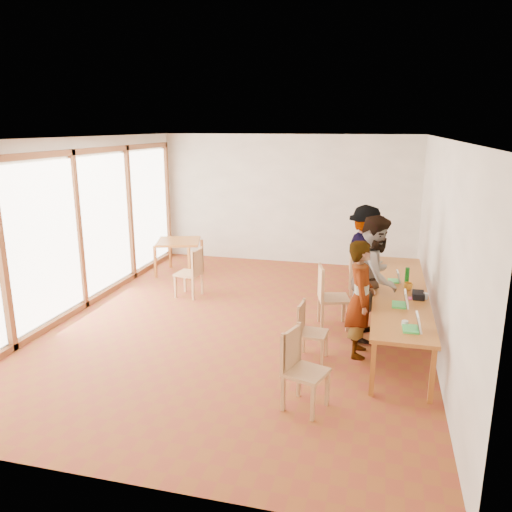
{
  "coord_description": "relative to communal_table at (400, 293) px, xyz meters",
  "views": [
    {
      "loc": [
        2.14,
        -7.48,
        3.18
      ],
      "look_at": [
        0.19,
        0.23,
        1.1
      ],
      "focal_mm": 35.0,
      "sensor_mm": 36.0,
      "label": 1
    }
  ],
  "objects": [
    {
      "name": "condiment_cup",
      "position": [
        0.02,
        -1.43,
        0.08
      ],
      "size": [
        0.08,
        0.08,
        0.06
      ],
      "primitive_type": "cylinder",
      "color": "white",
      "rests_on": "communal_table"
    },
    {
      "name": "chair_spare",
      "position": [
        -3.75,
        0.95,
        -0.13
      ],
      "size": [
        0.49,
        0.49,
        0.5
      ],
      "rotation": [
        0.0,
        0.0,
        3.03
      ],
      "color": "tan",
      "rests_on": "ground"
    },
    {
      "name": "clear_glass",
      "position": [
        0.34,
        -0.34,
        0.09
      ],
      "size": [
        0.07,
        0.07,
        0.09
      ],
      "primitive_type": "cylinder",
      "color": "silver",
      "rests_on": "communal_table"
    },
    {
      "name": "chair_far",
      "position": [
        -1.12,
        0.09,
        -0.08
      ],
      "size": [
        0.57,
        0.57,
        0.54
      ],
      "rotation": [
        0.0,
        0.0,
        0.25
      ],
      "color": "tan",
      "rests_on": "ground"
    },
    {
      "name": "side_table",
      "position": [
        -4.61,
        2.32,
        -0.03
      ],
      "size": [
        0.9,
        0.9,
        0.75
      ],
      "rotation": [
        0.0,
        0.0,
        0.29
      ],
      "color": "#A75C25",
      "rests_on": "ground"
    },
    {
      "name": "laptop_mid",
      "position": [
        0.01,
        -0.73,
        0.11
      ],
      "size": [
        0.23,
        0.27,
        0.22
      ],
      "rotation": [
        0.0,
        0.0,
        -0.02
      ],
      "color": "green",
      "rests_on": "communal_table"
    },
    {
      "name": "pink_phone",
      "position": [
        0.13,
        -0.38,
        0.05
      ],
      "size": [
        0.05,
        0.1,
        0.01
      ],
      "primitive_type": "cube",
      "color": "#EC3C93",
      "rests_on": "communal_table"
    },
    {
      "name": "laptop_near",
      "position": [
        0.13,
        -1.57,
        0.11
      ],
      "size": [
        0.23,
        0.27,
        0.22
      ],
      "rotation": [
        0.0,
        0.0,
        0.03
      ],
      "color": "green",
      "rests_on": "communal_table"
    },
    {
      "name": "communal_table",
      "position": [
        0.0,
        0.0,
        0.0
      ],
      "size": [
        0.8,
        4.0,
        0.75
      ],
      "color": "#A75C25",
      "rests_on": "ground"
    },
    {
      "name": "green_bottle",
      "position": [
        0.1,
        0.29,
        0.19
      ],
      "size": [
        0.07,
        0.07,
        0.28
      ],
      "primitive_type": "cylinder",
      "color": "#0F691A",
      "rests_on": "communal_table"
    },
    {
      "name": "laptop_far",
      "position": [
        -0.06,
        0.41,
        0.1
      ],
      "size": [
        0.21,
        0.23,
        0.18
      ],
      "rotation": [
        0.0,
        0.0,
        0.09
      ],
      "color": "green",
      "rests_on": "communal_table"
    },
    {
      "name": "window_wall",
      "position": [
        -5.46,
        -0.08,
        0.8
      ],
      "size": [
        0.1,
        8.0,
        3.0
      ],
      "primitive_type": "cube",
      "color": "white",
      "rests_on": "ground"
    },
    {
      "name": "ceiling",
      "position": [
        -2.5,
        -0.08,
        2.32
      ],
      "size": [
        6.0,
        8.0,
        0.04
      ],
      "primitive_type": "cube",
      "color": "white",
      "rests_on": "wall_back"
    },
    {
      "name": "wall_front",
      "position": [
        -2.5,
        -4.08,
        0.8
      ],
      "size": [
        6.0,
        0.1,
        3.0
      ],
      "primitive_type": "cube",
      "color": "white",
      "rests_on": "ground"
    },
    {
      "name": "chair_mid",
      "position": [
        -1.26,
        -1.14,
        -0.2
      ],
      "size": [
        0.41,
        0.41,
        0.44
      ],
      "rotation": [
        0.0,
        0.0,
        -0.07
      ],
      "color": "tan",
      "rests_on": "ground"
    },
    {
      "name": "person_far",
      "position": [
        -0.6,
        1.56,
        0.19
      ],
      "size": [
        1.08,
        1.33,
        1.8
      ],
      "primitive_type": "imported",
      "rotation": [
        0.0,
        0.0,
        1.99
      ],
      "color": "gray",
      "rests_on": "ground"
    },
    {
      "name": "wall_back",
      "position": [
        -2.5,
        3.92,
        0.8
      ],
      "size": [
        6.0,
        0.1,
        3.0
      ],
      "primitive_type": "cube",
      "color": "white",
      "rests_on": "ground"
    },
    {
      "name": "yellow_mug",
      "position": [
        0.11,
        0.04,
        0.1
      ],
      "size": [
        0.18,
        0.18,
        0.11
      ],
      "primitive_type": "imported",
      "rotation": [
        0.0,
        0.0,
        -0.3
      ],
      "color": "orange",
      "rests_on": "communal_table"
    },
    {
      "name": "ground",
      "position": [
        -2.5,
        -0.08,
        -0.7
      ],
      "size": [
        8.0,
        8.0,
        0.0
      ],
      "primitive_type": "plane",
      "color": "brown",
      "rests_on": "ground"
    },
    {
      "name": "chair_near",
      "position": [
        -1.17,
        -2.38,
        -0.12
      ],
      "size": [
        0.56,
        0.56,
        0.5
      ],
      "rotation": [
        0.0,
        0.0,
        -0.33
      ],
      "color": "tan",
      "rests_on": "ground"
    },
    {
      "name": "wall_right",
      "position": [
        0.5,
        -0.08,
        0.8
      ],
      "size": [
        0.1,
        8.0,
        3.0
      ],
      "primitive_type": "cube",
      "color": "white",
      "rests_on": "ground"
    },
    {
      "name": "chair_empty",
      "position": [
        -0.77,
        1.94,
        -0.12
      ],
      "size": [
        0.49,
        0.49,
        0.51
      ],
      "rotation": [
        0.0,
        0.0,
        0.11
      ],
      "color": "tan",
      "rests_on": "ground"
    },
    {
      "name": "person_near",
      "position": [
        -0.56,
        -0.82,
        0.13
      ],
      "size": [
        0.43,
        0.63,
        1.67
      ],
      "primitive_type": "imported",
      "rotation": [
        0.0,
        0.0,
        1.62
      ],
      "color": "gray",
      "rests_on": "ground"
    },
    {
      "name": "black_pouch",
      "position": [
        0.24,
        -0.32,
        0.09
      ],
      "size": [
        0.16,
        0.26,
        0.09
      ],
      "primitive_type": "cube",
      "color": "black",
      "rests_on": "communal_table"
    },
    {
      "name": "person_mid",
      "position": [
        -0.38,
        -0.12,
        0.25
      ],
      "size": [
        0.92,
        1.07,
        1.91
      ],
      "primitive_type": "imported",
      "rotation": [
        0.0,
        0.0,
        1.34
      ],
      "color": "gray",
      "rests_on": "ground"
    }
  ]
}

